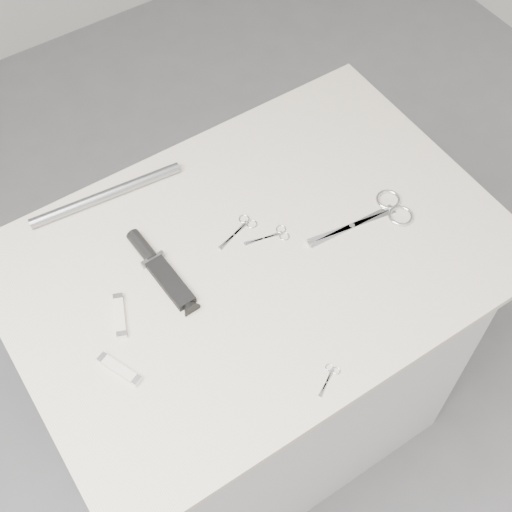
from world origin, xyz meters
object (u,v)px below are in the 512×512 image
plinth (257,359)px  metal_rail (106,195)px  pocket_knife_a (120,316)px  sheathed_knife (157,266)px  embroidery_scissors_a (241,228)px  embroidery_scissors_b (273,236)px  tiny_scissors (329,377)px  large_shears (379,214)px  pocket_knife_b (119,369)px

plinth → metal_rail: metal_rail is taller
pocket_knife_a → sheathed_knife: bearing=-40.2°
embroidery_scissors_a → embroidery_scissors_b: (0.04, -0.05, -0.00)m
embroidery_scissors_b → metal_rail: metal_rail is taller
embroidery_scissors_b → plinth: bearing=-143.8°
pocket_knife_a → metal_rail: (0.11, 0.27, 0.01)m
embroidery_scissors_b → tiny_scissors: 0.33m
plinth → embroidery_scissors_a: bearing=82.8°
large_shears → metal_rail: size_ratio=0.70×
metal_rail → pocket_knife_b: bearing=-113.5°
plinth → large_shears: large_shears is taller
pocket_knife_b → metal_rail: 0.40m
plinth → pocket_knife_a: size_ratio=9.59×
embroidery_scissors_a → tiny_scissors: bearing=-114.3°
embroidery_scissors_b → pocket_knife_b: bearing=-153.2°
large_shears → tiny_scissors: (-0.31, -0.24, -0.00)m
embroidery_scissors_a → metal_rail: metal_rail is taller
large_shears → sheathed_knife: sheathed_knife is taller
pocket_knife_b → metal_rail: (0.16, 0.37, 0.01)m
embroidery_scissors_b → sheathed_knife: size_ratio=0.46×
metal_rail → embroidery_scissors_b: bearing=-49.1°
plinth → sheathed_knife: bearing=155.1°
metal_rail → plinth: bearing=-58.2°
metal_rail → embroidery_scissors_a: bearing=-49.0°
tiny_scissors → pocket_knife_b: bearing=114.8°
plinth → embroidery_scissors_b: size_ratio=9.50×
tiny_scissors → metal_rail: (-0.15, 0.59, 0.01)m
pocket_knife_b → embroidery_scissors_b: bearing=-99.5°
embroidery_scissors_b → metal_rail: size_ratio=0.28×
embroidery_scissors_b → tiny_scissors: (-0.09, -0.31, -0.00)m
large_shears → metal_rail: (-0.45, 0.35, 0.01)m
embroidery_scissors_b → pocket_knife_a: 0.35m
tiny_scissors → pocket_knife_b: 0.38m
plinth → metal_rail: 0.60m
plinth → sheathed_knife: size_ratio=4.33×
plinth → embroidery_scissors_a: embroidery_scissors_a is taller
sheathed_knife → plinth: bearing=-117.8°
large_shears → pocket_knife_b: pocket_knife_b is taller
embroidery_scissors_b → embroidery_scissors_a: bearing=143.6°
embroidery_scissors_b → pocket_knife_a: bearing=-167.1°
embroidery_scissors_a → tiny_scissors: 0.37m
pocket_knife_a → pocket_knife_b: 0.11m
tiny_scissors → metal_rail: metal_rail is taller
large_shears → pocket_knife_a: size_ratio=2.49×
embroidery_scissors_b → large_shears: bearing=-6.3°
plinth → pocket_knife_b: bearing=-168.2°
embroidery_scissors_a → metal_rail: size_ratio=0.30×
large_shears → sheathed_knife: 0.47m
pocket_knife_b → metal_rail: bearing=-46.3°
embroidery_scissors_b → pocket_knife_b: size_ratio=1.04×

